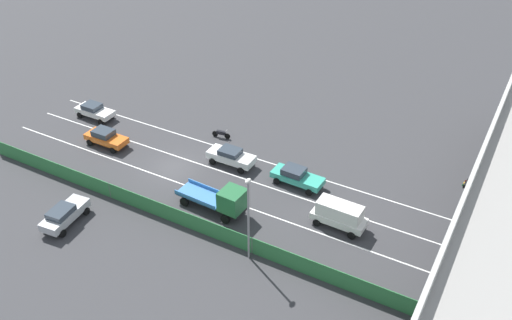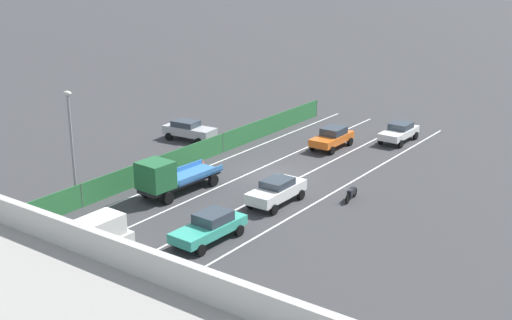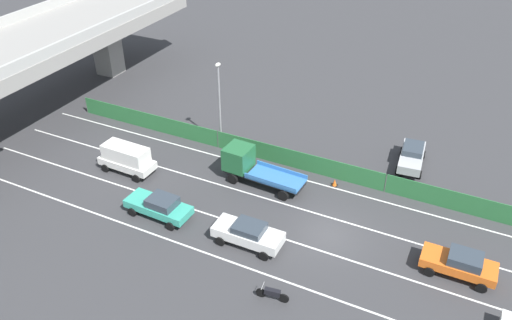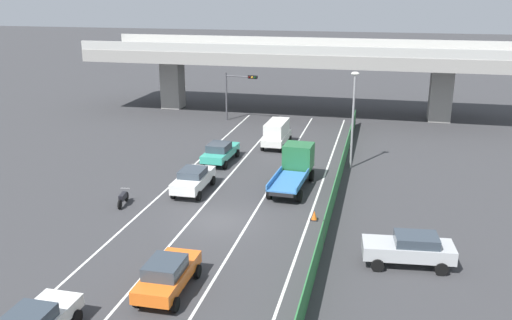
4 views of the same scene
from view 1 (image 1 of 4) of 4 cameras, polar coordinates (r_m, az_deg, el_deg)
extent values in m
plane|color=#38383A|center=(52.47, -8.43, -0.78)|extent=(300.00, 300.00, 0.00)
cube|color=silver|center=(53.56, -0.94, 0.45)|extent=(0.14, 45.96, 0.01)
cube|color=silver|center=(51.19, -2.82, -1.40)|extent=(0.14, 45.96, 0.01)
cube|color=silver|center=(48.95, -4.89, -3.41)|extent=(0.14, 45.96, 0.01)
cube|color=silver|center=(46.84, -7.16, -5.61)|extent=(0.14, 45.96, 0.01)
cube|color=#B2B2AD|center=(40.31, 20.95, -2.36)|extent=(45.41, 0.30, 0.90)
cube|color=#2D753D|center=(45.63, -8.10, -5.71)|extent=(0.06, 41.96, 1.55)
cylinder|color=#4C514C|center=(49.44, -14.67, -3.03)|extent=(0.10, 0.10, 1.55)
cylinder|color=#4C514C|center=(42.63, -0.40, -8.72)|extent=(0.10, 0.10, 1.55)
cylinder|color=#4C514C|center=(39.77, 18.08, -15.03)|extent=(0.10, 0.10, 1.55)
cube|color=silver|center=(45.46, 8.44, -5.93)|extent=(1.84, 4.45, 0.58)
cube|color=silver|center=(44.91, 8.53, -5.09)|extent=(1.61, 3.65, 1.15)
cylinder|color=black|center=(46.03, 10.55, -6.32)|extent=(0.23, 0.64, 0.64)
cylinder|color=black|center=(44.76, 9.72, -7.60)|extent=(0.23, 0.64, 0.64)
cylinder|color=black|center=(46.78, 7.13, -5.16)|extent=(0.23, 0.64, 0.64)
cylinder|color=black|center=(45.54, 6.22, -6.38)|extent=(0.23, 0.64, 0.64)
cube|color=orange|center=(56.64, -15.02, 2.14)|extent=(1.77, 4.34, 0.58)
cube|color=#333D47|center=(56.52, -15.32, 2.71)|extent=(1.54, 1.92, 0.58)
cylinder|color=black|center=(56.50, -13.26, 1.80)|extent=(0.23, 0.64, 0.64)
cylinder|color=black|center=(55.46, -14.40, 0.94)|extent=(0.23, 0.64, 0.64)
cylinder|color=black|center=(58.30, -15.47, 2.53)|extent=(0.23, 0.64, 0.64)
cylinder|color=black|center=(57.29, -16.61, 1.71)|extent=(0.23, 0.64, 0.64)
cube|color=teal|center=(49.50, 4.26, -1.80)|extent=(1.90, 4.74, 0.55)
cube|color=#333D47|center=(49.31, 3.88, -1.13)|extent=(1.60, 1.97, 0.57)
cylinder|color=black|center=(49.87, 6.33, -2.24)|extent=(0.24, 0.65, 0.64)
cylinder|color=black|center=(48.58, 5.43, -3.30)|extent=(0.24, 0.65, 0.64)
cylinder|color=black|center=(50.97, 3.10, -1.15)|extent=(0.24, 0.65, 0.64)
cylinder|color=black|center=(49.71, 2.14, -2.16)|extent=(0.24, 0.65, 0.64)
cube|color=white|center=(51.98, -2.55, 0.33)|extent=(1.77, 4.53, 0.67)
cube|color=#333D47|center=(51.72, -2.67, 0.88)|extent=(1.54, 1.93, 0.45)
cylinder|color=black|center=(52.23, -0.60, -0.11)|extent=(0.22, 0.64, 0.64)
cylinder|color=black|center=(51.00, -1.56, -1.08)|extent=(0.22, 0.64, 0.64)
cylinder|color=black|center=(53.55, -3.47, 0.79)|extent=(0.22, 0.64, 0.64)
cylinder|color=black|center=(52.35, -4.47, -0.14)|extent=(0.22, 0.64, 0.64)
cube|color=silver|center=(61.76, -16.10, 4.78)|extent=(1.74, 4.30, 0.55)
cube|color=#333D47|center=(61.73, -16.41, 5.28)|extent=(1.53, 1.83, 0.50)
cylinder|color=black|center=(61.55, -14.51, 4.49)|extent=(0.22, 0.64, 0.64)
cylinder|color=black|center=(60.51, -15.58, 3.75)|extent=(0.22, 0.64, 0.64)
cylinder|color=black|center=(63.43, -16.48, 5.08)|extent=(0.22, 0.64, 0.64)
cylinder|color=black|center=(62.42, -17.55, 4.38)|extent=(0.22, 0.64, 0.64)
cube|color=black|center=(46.94, -4.59, -4.18)|extent=(1.89, 6.25, 0.25)
cube|color=#236638|center=(45.31, -2.42, -4.10)|extent=(2.07, 1.95, 1.75)
cube|color=#3875BC|center=(47.32, -5.58, -3.60)|extent=(2.19, 4.27, 0.10)
cube|color=#3875BC|center=(47.80, -4.91, -2.84)|extent=(0.29, 4.17, 0.36)
cube|color=#3875BC|center=(46.63, -6.29, -4.03)|extent=(0.29, 4.17, 0.36)
cylinder|color=black|center=(46.80, -1.77, -4.71)|extent=(0.30, 0.81, 0.80)
cylinder|color=black|center=(45.56, -3.15, -6.04)|extent=(0.30, 0.81, 0.80)
cylinder|color=black|center=(48.79, -5.89, -3.04)|extent=(0.30, 0.81, 0.80)
cylinder|color=black|center=(47.59, -7.32, -4.26)|extent=(0.30, 0.81, 0.80)
cylinder|color=black|center=(56.01, -2.94, 2.44)|extent=(0.19, 0.61, 0.60)
cylinder|color=black|center=(56.50, -4.20, 2.69)|extent=(0.19, 0.61, 0.60)
cube|color=black|center=(56.11, -3.59, 2.81)|extent=(0.41, 0.95, 0.36)
cylinder|color=#B2B2B2|center=(55.73, -3.06, 3.00)|extent=(0.60, 0.12, 0.03)
cube|color=#B2B5B7|center=(47.82, -18.90, -5.29)|extent=(4.53, 2.13, 0.68)
cube|color=#333D47|center=(47.28, -19.30, -5.00)|extent=(2.19, 1.70, 0.47)
cylinder|color=black|center=(49.43, -18.47, -4.48)|extent=(0.66, 0.28, 0.64)
cylinder|color=black|center=(48.46, -16.92, -5.02)|extent=(0.66, 0.28, 0.64)
cylinder|color=black|center=(47.85, -20.69, -6.49)|extent=(0.66, 0.28, 0.64)
cylinder|color=black|center=(46.85, -19.13, -7.09)|extent=(0.66, 0.28, 0.64)
cylinder|color=#47474C|center=(48.66, 21.25, -2.67)|extent=(0.18, 0.18, 4.89)
cylinder|color=#47474C|center=(46.17, 21.20, -1.52)|extent=(3.17, 0.48, 0.12)
cube|color=black|center=(45.12, 20.72, -2.30)|extent=(0.99, 0.39, 0.32)
sphere|color=#390706|center=(45.39, 20.65, -2.05)|extent=(0.20, 0.20, 0.20)
sphere|color=#EFA319|center=(45.15, 20.53, -2.23)|extent=(0.20, 0.20, 0.20)
sphere|color=black|center=(44.90, 20.41, -2.42)|extent=(0.20, 0.20, 0.20)
cylinder|color=gray|center=(40.50, -0.77, -6.33)|extent=(0.16, 0.16, 6.98)
ellipsoid|color=silver|center=(38.20, -0.81, -2.15)|extent=(0.60, 0.36, 0.28)
cone|color=orange|center=(48.25, -10.76, -4.21)|extent=(0.36, 0.36, 0.56)
cube|color=black|center=(48.41, -10.73, -4.46)|extent=(0.47, 0.47, 0.03)
camera|label=2|loc=(61.34, 39.06, 13.97)|focal=47.98mm
camera|label=3|loc=(68.26, -1.46, 28.34)|focal=36.32mm
camera|label=4|loc=(63.29, -36.65, 12.36)|focal=38.75mm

